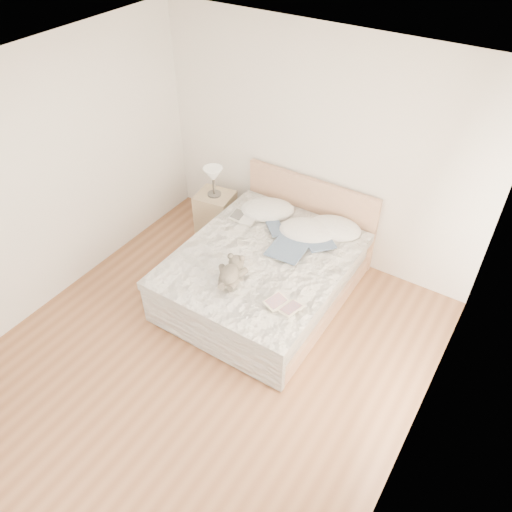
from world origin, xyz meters
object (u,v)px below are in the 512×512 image
bed (267,272)px  childrens_book (283,305)px  photo_book (243,218)px  nightstand (216,213)px  table_lamp (213,176)px  teddy_bear (230,280)px

bed → childrens_book: bearing=-47.5°
bed → photo_book: 0.72m
nightstand → table_lamp: size_ratio=1.46×
table_lamp → childrens_book: 2.17m
photo_book → childrens_book: bearing=-49.0°
photo_book → childrens_book: 1.48m
nightstand → childrens_book: bearing=-35.9°
nightstand → table_lamp: 0.55m
photo_book → childrens_book: (1.11, -0.97, 0.00)m
nightstand → photo_book: photo_book is taller
table_lamp → childrens_book: size_ratio=1.16×
photo_book → nightstand: bearing=147.7°
nightstand → table_lamp: bearing=177.3°
table_lamp → teddy_bear: (1.13, -1.27, -0.18)m
childrens_book → nightstand: bearing=159.3°
childrens_book → teddy_bear: 0.62m
table_lamp → photo_book: 0.73m
photo_book → bed: bearing=-40.7°
bed → teddy_bear: bed is taller
nightstand → childrens_book: size_ratio=1.69×
childrens_book → bed: bearing=147.6°
photo_book → teddy_bear: (0.49, -0.98, 0.02)m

